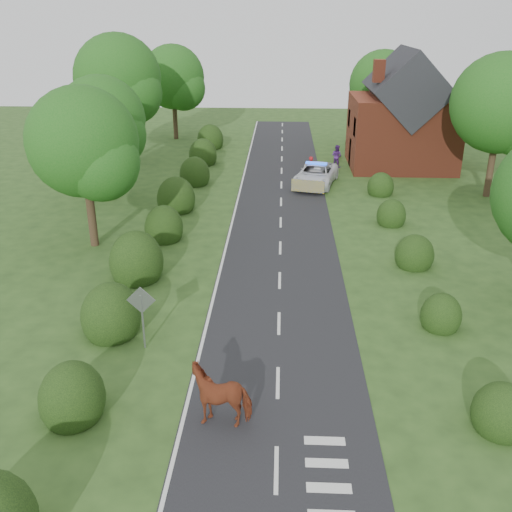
{
  "coord_description": "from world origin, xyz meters",
  "views": [
    {
      "loc": [
        -0.01,
        -16.07,
        11.59
      ],
      "look_at": [
        -1.1,
        7.86,
        1.3
      ],
      "focal_mm": 40.0,
      "sensor_mm": 36.0,
      "label": 1
    }
  ],
  "objects_px": {
    "police_van": "(316,175)",
    "pedestrian_purple": "(337,156)",
    "pedestrian_red": "(310,168)",
    "cow": "(222,396)",
    "road_sign": "(142,309)"
  },
  "relations": [
    {
      "from": "road_sign",
      "to": "police_van",
      "type": "bearing_deg",
      "value": 71.34
    },
    {
      "from": "pedestrian_red",
      "to": "cow",
      "type": "bearing_deg",
      "value": 62.73
    },
    {
      "from": "pedestrian_red",
      "to": "pedestrian_purple",
      "type": "distance_m",
      "value": 4.52
    },
    {
      "from": "pedestrian_red",
      "to": "pedestrian_purple",
      "type": "relative_size",
      "value": 0.98
    },
    {
      "from": "pedestrian_purple",
      "to": "road_sign",
      "type": "bearing_deg",
      "value": 108.89
    },
    {
      "from": "cow",
      "to": "pedestrian_red",
      "type": "relative_size",
      "value": 1.26
    },
    {
      "from": "police_van",
      "to": "pedestrian_purple",
      "type": "relative_size",
      "value": 3.32
    },
    {
      "from": "road_sign",
      "to": "pedestrian_purple",
      "type": "height_order",
      "value": "road_sign"
    },
    {
      "from": "cow",
      "to": "pedestrian_purple",
      "type": "bearing_deg",
      "value": 168.52
    },
    {
      "from": "road_sign",
      "to": "cow",
      "type": "bearing_deg",
      "value": -49.35
    },
    {
      "from": "police_van",
      "to": "pedestrian_purple",
      "type": "xyz_separation_m",
      "value": [
        1.93,
        5.32,
        0.13
      ]
    },
    {
      "from": "road_sign",
      "to": "pedestrian_red",
      "type": "xyz_separation_m",
      "value": [
        7.13,
        23.56,
        -0.77
      ]
    },
    {
      "from": "road_sign",
      "to": "cow",
      "type": "relative_size",
      "value": 1.13
    },
    {
      "from": "road_sign",
      "to": "pedestrian_red",
      "type": "height_order",
      "value": "road_sign"
    },
    {
      "from": "police_van",
      "to": "pedestrian_red",
      "type": "height_order",
      "value": "pedestrian_red"
    }
  ]
}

